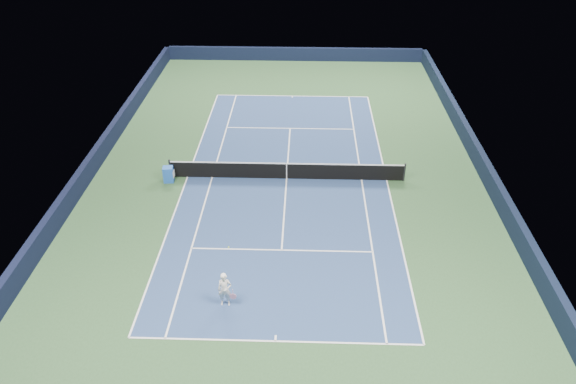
{
  "coord_description": "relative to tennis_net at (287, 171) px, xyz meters",
  "views": [
    {
      "loc": [
        0.95,
        -26.56,
        15.67
      ],
      "look_at": [
        0.18,
        -3.0,
        1.0
      ],
      "focal_mm": 35.0,
      "sensor_mm": 36.0,
      "label": 1
    }
  ],
  "objects": [
    {
      "name": "sideline_singles_right",
      "position": [
        4.12,
        0.0,
        -0.5
      ],
      "size": [
        0.08,
        23.77,
        0.0
      ],
      "primitive_type": "cube",
      "color": "white",
      "rests_on": "ground"
    },
    {
      "name": "tennis_net",
      "position": [
        0.0,
        0.0,
        0.0
      ],
      "size": [
        12.9,
        0.1,
        1.07
      ],
      "color": "black",
      "rests_on": "ground"
    },
    {
      "name": "sideline_singles_left",
      "position": [
        -4.12,
        0.0,
        -0.5
      ],
      "size": [
        0.08,
        23.77,
        0.0
      ],
      "primitive_type": "cube",
      "color": "white",
      "rests_on": "ground"
    },
    {
      "name": "baseline_far",
      "position": [
        0.0,
        11.88,
        -0.5
      ],
      "size": [
        10.97,
        0.08,
        0.0
      ],
      "primitive_type": "cube",
      "color": "white",
      "rests_on": "ground"
    },
    {
      "name": "center_service_line",
      "position": [
        0.0,
        0.0,
        -0.5
      ],
      "size": [
        0.08,
        12.8,
        0.0
      ],
      "primitive_type": "cube",
      "color": "white",
      "rests_on": "ground"
    },
    {
      "name": "center_mark_far",
      "position": [
        0.0,
        11.73,
        -0.5
      ],
      "size": [
        0.08,
        0.3,
        0.0
      ],
      "primitive_type": "cube",
      "color": "white",
      "rests_on": "ground"
    },
    {
      "name": "service_line_far",
      "position": [
        0.0,
        6.4,
        -0.5
      ],
      "size": [
        8.23,
        0.08,
        0.0
      ],
      "primitive_type": "cube",
      "color": "white",
      "rests_on": "ground"
    },
    {
      "name": "sponsor_cube",
      "position": [
        -6.4,
        -0.5,
        -0.07
      ],
      "size": [
        0.6,
        0.54,
        0.87
      ],
      "color": "blue",
      "rests_on": "ground"
    },
    {
      "name": "wall_far",
      "position": [
        0.0,
        19.82,
        0.05
      ],
      "size": [
        22.0,
        0.35,
        1.1
      ],
      "primitive_type": "cube",
      "color": "black",
      "rests_on": "ground"
    },
    {
      "name": "sideline_doubles_left",
      "position": [
        -5.49,
        0.0,
        -0.5
      ],
      "size": [
        0.08,
        23.77,
        0.0
      ],
      "primitive_type": "cube",
      "color": "white",
      "rests_on": "ground"
    },
    {
      "name": "sideline_doubles_right",
      "position": [
        5.49,
        0.0,
        -0.5
      ],
      "size": [
        0.08,
        23.77,
        0.0
      ],
      "primitive_type": "cube",
      "color": "white",
      "rests_on": "ground"
    },
    {
      "name": "wall_left",
      "position": [
        -10.82,
        0.0,
        0.05
      ],
      "size": [
        0.35,
        40.0,
        1.1
      ],
      "primitive_type": "cube",
      "color": "black",
      "rests_on": "ground"
    },
    {
      "name": "service_line_near",
      "position": [
        0.0,
        -6.4,
        -0.5
      ],
      "size": [
        8.23,
        0.08,
        0.0
      ],
      "primitive_type": "cube",
      "color": "white",
      "rests_on": "ground"
    },
    {
      "name": "court_surface",
      "position": [
        0.0,
        0.0,
        -0.5
      ],
      "size": [
        10.97,
        23.77,
        0.01
      ],
      "primitive_type": "cube",
      "color": "navy",
      "rests_on": "ground"
    },
    {
      "name": "wall_right",
      "position": [
        10.82,
        0.0,
        0.05
      ],
      "size": [
        0.35,
        40.0,
        1.1
      ],
      "primitive_type": "cube",
      "color": "black",
      "rests_on": "ground"
    },
    {
      "name": "tennis_player",
      "position": [
        -2.08,
        -9.97,
        0.26
      ],
      "size": [
        0.74,
        1.23,
        2.12
      ],
      "color": "white",
      "rests_on": "ground"
    },
    {
      "name": "baseline_near",
      "position": [
        0.0,
        -11.88,
        -0.5
      ],
      "size": [
        10.97,
        0.08,
        0.0
      ],
      "primitive_type": "cube",
      "color": "white",
      "rests_on": "ground"
    },
    {
      "name": "ground",
      "position": [
        0.0,
        0.0,
        -0.5
      ],
      "size": [
        40.0,
        40.0,
        0.0
      ],
      "primitive_type": "plane",
      "color": "#294A28",
      "rests_on": "ground"
    },
    {
      "name": "center_mark_near",
      "position": [
        0.0,
        -11.73,
        -0.5
      ],
      "size": [
        0.08,
        0.3,
        0.0
      ],
      "primitive_type": "cube",
      "color": "white",
      "rests_on": "ground"
    }
  ]
}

